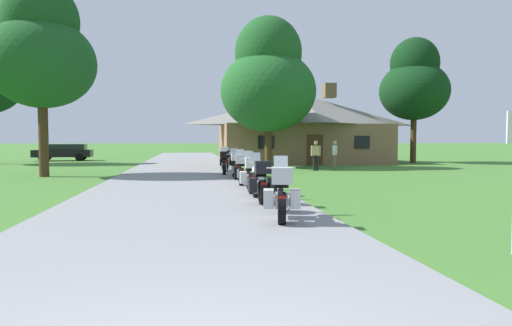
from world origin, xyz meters
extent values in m
plane|color=#42752D|center=(0.00, 20.00, 0.00)|extent=(500.00, 500.00, 0.00)
cube|color=gray|center=(0.00, 18.00, 0.03)|extent=(6.40, 80.00, 0.06)
cylinder|color=black|center=(2.21, 7.38, 0.38)|extent=(0.23, 0.65, 0.64)
cylinder|color=black|center=(1.93, 5.97, 0.38)|extent=(0.27, 0.66, 0.64)
cube|color=silver|center=(2.07, 6.66, 0.44)|extent=(0.36, 0.60, 0.30)
ellipsoid|color=black|center=(2.12, 6.91, 0.89)|extent=(0.39, 0.57, 0.26)
cube|color=black|center=(2.03, 6.46, 0.80)|extent=(0.37, 0.56, 0.10)
cylinder|color=silver|center=(2.20, 7.34, 1.08)|extent=(0.65, 0.16, 0.03)
cylinder|color=silver|center=(2.21, 7.38, 0.74)|extent=(0.10, 0.24, 0.73)
cube|color=#B2BCC6|center=(2.22, 7.44, 1.22)|extent=(0.34, 0.17, 0.27)
sphere|color=silver|center=(2.20, 7.34, 0.94)|extent=(0.11, 0.11, 0.11)
cube|color=#B7B7BC|center=(1.92, 5.92, 1.02)|extent=(0.46, 0.43, 0.32)
cube|color=red|center=(1.89, 5.75, 0.60)|extent=(0.14, 0.06, 0.06)
cylinder|color=silver|center=(2.13, 6.26, 0.28)|extent=(0.17, 0.55, 0.07)
cube|color=#B7B7BC|center=(1.69, 6.07, 0.56)|extent=(0.27, 0.43, 0.36)
cube|color=#B7B7BC|center=(2.20, 5.97, 0.56)|extent=(0.27, 0.43, 0.36)
cylinder|color=black|center=(2.03, 10.14, 0.38)|extent=(0.12, 0.64, 0.64)
cylinder|color=black|center=(2.01, 8.70, 0.38)|extent=(0.17, 0.64, 0.64)
cube|color=silver|center=(2.02, 9.40, 0.44)|extent=(0.27, 0.56, 0.30)
ellipsoid|color=silver|center=(2.02, 9.66, 0.89)|extent=(0.31, 0.53, 0.26)
cube|color=black|center=(2.01, 9.20, 0.80)|extent=(0.29, 0.52, 0.10)
cylinder|color=silver|center=(2.03, 10.10, 1.08)|extent=(0.66, 0.04, 0.03)
cylinder|color=silver|center=(2.03, 10.14, 0.74)|extent=(0.06, 0.24, 0.73)
cube|color=#B2BCC6|center=(2.03, 10.20, 1.22)|extent=(0.32, 0.11, 0.27)
sphere|color=silver|center=(2.03, 10.10, 0.94)|extent=(0.11, 0.11, 0.11)
cube|color=black|center=(2.00, 8.65, 1.02)|extent=(0.41, 0.37, 0.32)
cube|color=red|center=(2.00, 8.48, 0.60)|extent=(0.14, 0.03, 0.06)
cylinder|color=silver|center=(2.15, 9.01, 0.28)|extent=(0.08, 0.55, 0.07)
cube|color=black|center=(1.75, 8.75, 0.56)|extent=(0.21, 0.40, 0.36)
cube|color=black|center=(2.27, 8.74, 0.56)|extent=(0.21, 0.40, 0.36)
cylinder|color=black|center=(2.15, 12.46, 0.38)|extent=(0.15, 0.65, 0.64)
cylinder|color=black|center=(2.06, 11.03, 0.38)|extent=(0.19, 0.65, 0.64)
cube|color=silver|center=(2.10, 11.73, 0.44)|extent=(0.29, 0.57, 0.30)
ellipsoid|color=orange|center=(2.12, 11.98, 0.89)|extent=(0.33, 0.54, 0.26)
cube|color=black|center=(2.09, 11.53, 0.80)|extent=(0.31, 0.54, 0.10)
cylinder|color=silver|center=(2.15, 12.42, 1.08)|extent=(0.66, 0.07, 0.03)
cylinder|color=silver|center=(2.15, 12.46, 0.74)|extent=(0.07, 0.24, 0.73)
cube|color=#B2BCC6|center=(2.15, 12.52, 1.22)|extent=(0.33, 0.13, 0.27)
sphere|color=silver|center=(2.15, 12.42, 0.94)|extent=(0.11, 0.11, 0.11)
cube|color=silver|center=(2.06, 10.98, 1.02)|extent=(0.42, 0.38, 0.32)
cube|color=red|center=(2.05, 10.81, 0.60)|extent=(0.14, 0.04, 0.06)
cylinder|color=silver|center=(2.22, 11.34, 0.28)|extent=(0.10, 0.55, 0.07)
cube|color=silver|center=(1.80, 11.09, 0.56)|extent=(0.22, 0.41, 0.36)
cube|color=silver|center=(2.32, 11.06, 0.56)|extent=(0.22, 0.41, 0.36)
cylinder|color=black|center=(2.16, 15.05, 0.38)|extent=(0.16, 0.65, 0.64)
cylinder|color=black|center=(2.04, 13.62, 0.38)|extent=(0.20, 0.65, 0.64)
cube|color=silver|center=(2.10, 14.32, 0.44)|extent=(0.30, 0.58, 0.30)
ellipsoid|color=orange|center=(2.12, 14.58, 0.89)|extent=(0.34, 0.54, 0.26)
cube|color=black|center=(2.08, 14.12, 0.80)|extent=(0.32, 0.54, 0.10)
cylinder|color=silver|center=(2.15, 15.01, 1.08)|extent=(0.66, 0.08, 0.03)
cylinder|color=silver|center=(2.16, 15.05, 0.74)|extent=(0.08, 0.24, 0.73)
cube|color=#B2BCC6|center=(2.16, 15.11, 1.22)|extent=(0.33, 0.13, 0.27)
sphere|color=silver|center=(2.15, 15.01, 0.94)|extent=(0.11, 0.11, 0.11)
cube|color=#B7B7BC|center=(2.04, 13.57, 1.02)|extent=(0.43, 0.39, 0.32)
cube|color=red|center=(2.03, 13.40, 0.60)|extent=(0.14, 0.04, 0.06)
cylinder|color=silver|center=(2.21, 13.93, 0.28)|extent=(0.11, 0.55, 0.07)
cylinder|color=black|center=(2.16, 17.53, 0.38)|extent=(0.13, 0.64, 0.64)
cylinder|color=black|center=(2.12, 16.09, 0.38)|extent=(0.17, 0.64, 0.64)
cube|color=silver|center=(2.14, 16.79, 0.44)|extent=(0.28, 0.57, 0.30)
ellipsoid|color=#195B33|center=(2.14, 17.05, 0.89)|extent=(0.31, 0.53, 0.26)
cube|color=black|center=(2.13, 16.59, 0.80)|extent=(0.29, 0.53, 0.10)
cylinder|color=silver|center=(2.16, 17.49, 1.08)|extent=(0.66, 0.05, 0.03)
cylinder|color=silver|center=(2.16, 17.53, 0.74)|extent=(0.07, 0.24, 0.73)
cube|color=#B2BCC6|center=(2.16, 17.59, 1.22)|extent=(0.32, 0.12, 0.27)
sphere|color=silver|center=(2.16, 17.49, 0.94)|extent=(0.11, 0.11, 0.11)
cube|color=#B7B7BC|center=(2.11, 16.04, 1.02)|extent=(0.41, 0.37, 0.32)
cube|color=red|center=(2.11, 15.87, 0.60)|extent=(0.14, 0.03, 0.06)
cylinder|color=silver|center=(2.27, 16.41, 0.28)|extent=(0.09, 0.55, 0.07)
cylinder|color=black|center=(1.93, 20.20, 0.38)|extent=(0.15, 0.65, 0.64)
cylinder|color=black|center=(1.83, 18.76, 0.38)|extent=(0.20, 0.65, 0.64)
cube|color=silver|center=(1.88, 19.46, 0.44)|extent=(0.30, 0.58, 0.30)
ellipsoid|color=maroon|center=(1.89, 19.72, 0.89)|extent=(0.33, 0.54, 0.26)
cube|color=black|center=(1.86, 19.26, 0.80)|extent=(0.31, 0.54, 0.10)
cylinder|color=silver|center=(1.92, 20.16, 1.08)|extent=(0.66, 0.08, 0.03)
cylinder|color=silver|center=(1.93, 20.20, 0.74)|extent=(0.08, 0.24, 0.73)
cube|color=#B2BCC6|center=(1.93, 20.26, 1.22)|extent=(0.33, 0.13, 0.27)
sphere|color=silver|center=(1.92, 20.16, 0.94)|extent=(0.11, 0.11, 0.11)
cube|color=black|center=(1.82, 18.71, 1.02)|extent=(0.42, 0.39, 0.32)
cube|color=red|center=(1.81, 18.54, 0.60)|extent=(0.14, 0.04, 0.06)
cylinder|color=silver|center=(1.99, 19.07, 0.28)|extent=(0.11, 0.55, 0.07)
cylinder|color=black|center=(2.20, 22.33, 0.38)|extent=(0.14, 0.64, 0.64)
cylinder|color=black|center=(2.13, 20.89, 0.38)|extent=(0.18, 0.65, 0.64)
cube|color=silver|center=(2.16, 21.59, 0.44)|extent=(0.29, 0.57, 0.30)
ellipsoid|color=maroon|center=(2.17, 21.85, 0.89)|extent=(0.32, 0.53, 0.26)
cube|color=black|center=(2.15, 21.39, 0.80)|extent=(0.30, 0.53, 0.10)
cylinder|color=silver|center=(2.20, 22.29, 1.08)|extent=(0.66, 0.06, 0.03)
cylinder|color=silver|center=(2.20, 22.33, 0.74)|extent=(0.07, 0.24, 0.73)
cube|color=#B2BCC6|center=(2.20, 22.39, 1.22)|extent=(0.32, 0.12, 0.27)
sphere|color=silver|center=(2.20, 22.29, 0.94)|extent=(0.11, 0.11, 0.11)
cube|color=black|center=(2.12, 20.84, 1.02)|extent=(0.42, 0.38, 0.32)
cube|color=red|center=(2.12, 20.67, 0.60)|extent=(0.14, 0.04, 0.06)
cylinder|color=silver|center=(2.28, 21.20, 0.28)|extent=(0.10, 0.55, 0.07)
cube|color=black|center=(1.87, 20.95, 0.56)|extent=(0.22, 0.41, 0.36)
cube|color=black|center=(2.39, 20.92, 0.56)|extent=(0.22, 0.41, 0.36)
cube|color=brown|center=(8.76, 30.85, 1.44)|extent=(12.16, 7.34, 2.89)
pyramid|color=gray|center=(8.76, 30.85, 4.05)|extent=(12.89, 7.78, 2.32)
cube|color=brown|center=(10.95, 30.85, 5.55)|extent=(0.90, 0.90, 1.10)
cube|color=#472D19|center=(8.76, 27.15, 1.05)|extent=(1.10, 0.08, 2.10)
cube|color=black|center=(5.36, 27.15, 1.59)|extent=(1.10, 0.06, 0.90)
cube|color=black|center=(12.17, 27.15, 1.59)|extent=(1.10, 0.06, 0.90)
cylinder|color=#75664C|center=(8.76, 22.89, 0.43)|extent=(0.14, 0.14, 0.86)
cylinder|color=#75664C|center=(8.67, 22.73, 0.43)|extent=(0.14, 0.14, 0.86)
cube|color=silver|center=(8.71, 22.81, 1.14)|extent=(0.37, 0.42, 0.56)
cylinder|color=silver|center=(8.83, 23.01, 1.12)|extent=(0.09, 0.09, 0.58)
cylinder|color=silver|center=(8.59, 22.61, 1.12)|extent=(0.09, 0.09, 0.58)
sphere|color=tan|center=(8.71, 22.81, 1.56)|extent=(0.21, 0.21, 0.21)
cylinder|color=#B2AD99|center=(8.71, 22.81, 1.66)|extent=(0.22, 0.22, 0.05)
cylinder|color=black|center=(7.32, 21.73, 0.43)|extent=(0.14, 0.14, 0.86)
cylinder|color=black|center=(7.15, 21.75, 0.43)|extent=(0.14, 0.14, 0.86)
cube|color=tan|center=(7.23, 21.74, 1.14)|extent=(0.39, 0.27, 0.56)
cylinder|color=tan|center=(7.46, 21.70, 1.12)|extent=(0.09, 0.09, 0.58)
cylinder|color=tan|center=(7.01, 21.77, 1.12)|extent=(0.09, 0.09, 0.58)
sphere|color=tan|center=(7.23, 21.74, 1.56)|extent=(0.21, 0.21, 0.21)
cylinder|color=#B2AD99|center=(7.23, 21.74, 1.66)|extent=(0.22, 0.22, 0.05)
cylinder|color=#422D19|center=(17.13, 29.29, 2.02)|extent=(0.44, 0.44, 4.03)
ellipsoid|color=#0F3314|center=(17.13, 29.29, 5.46)|extent=(5.18, 5.18, 4.41)
ellipsoid|color=black|center=(17.13, 29.29, 7.53)|extent=(3.63, 3.63, 3.89)
cylinder|color=#422D19|center=(5.11, 25.07, 1.57)|extent=(0.44, 0.44, 3.14)
ellipsoid|color=#1E5623|center=(5.11, 25.07, 4.78)|extent=(5.97, 5.97, 5.08)
ellipsoid|color=#1B4E20|center=(5.11, 25.07, 7.17)|extent=(4.18, 4.18, 4.48)
cylinder|color=#422D19|center=(-6.58, 19.62, 1.98)|extent=(0.44, 0.44, 3.95)
ellipsoid|color=#194C1E|center=(-6.58, 19.62, 5.30)|extent=(4.91, 4.91, 4.17)
ellipsoid|color=#16441B|center=(-6.58, 19.62, 7.27)|extent=(3.44, 3.44, 3.68)
cube|color=black|center=(-10.28, 36.93, 0.62)|extent=(4.70, 2.10, 0.60)
cube|color=black|center=(-10.08, 36.94, 1.16)|extent=(3.31, 1.80, 0.48)
cylinder|color=black|center=(-11.66, 36.01, 0.32)|extent=(0.65, 0.26, 0.64)
cylinder|color=black|center=(-11.75, 37.70, 0.32)|extent=(0.65, 0.26, 0.64)
cylinder|color=black|center=(-8.81, 36.17, 0.32)|extent=(0.65, 0.26, 0.64)
cylinder|color=black|center=(-8.90, 37.86, 0.32)|extent=(0.65, 0.26, 0.64)
camera|label=1|loc=(0.12, -2.54, 1.70)|focal=31.29mm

